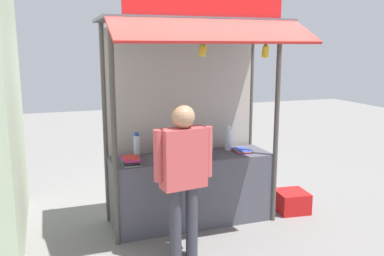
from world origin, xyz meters
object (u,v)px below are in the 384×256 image
object	(u,v)px
water_bottle_mid_left	(137,145)
magazine_stack_front_right	(131,161)
banana_bunch_rightmost	(203,50)
water_bottle_far_right	(210,143)
vendor_person	(183,168)
banana_bunch_inner_left	(266,51)
magazine_stack_mid_right	(242,151)
plastic_crate	(291,201)
water_bottle_far_left	(164,145)
water_bottle_back_left	(173,148)
water_bottle_right	(184,141)
magazine_stack_back_right	(199,156)
water_bottle_left	(228,139)

from	to	relation	value
water_bottle_mid_left	magazine_stack_front_right	bearing A→B (deg)	-113.13
banana_bunch_rightmost	water_bottle_far_right	bearing A→B (deg)	59.46
water_bottle_mid_left	banana_bunch_rightmost	size ratio (longest dim) A/B	1.02
magazine_stack_front_right	vendor_person	world-z (taller)	vendor_person
banana_bunch_inner_left	magazine_stack_mid_right	bearing A→B (deg)	102.88
water_bottle_far_right	plastic_crate	world-z (taller)	water_bottle_far_right
water_bottle_far_right	plastic_crate	bearing A→B (deg)	-10.48
water_bottle_far_right	plastic_crate	xyz separation A→B (m)	(1.11, -0.21, -0.85)
water_bottle_far_left	banana_bunch_inner_left	world-z (taller)	banana_bunch_inner_left
magazine_stack_front_right	water_bottle_mid_left	bearing A→B (deg)	66.87
water_bottle_back_left	magazine_stack_front_right	size ratio (longest dim) A/B	0.86
banana_bunch_rightmost	magazine_stack_front_right	bearing A→B (deg)	159.90
water_bottle_right	banana_bunch_inner_left	bearing A→B (deg)	-38.27
water_bottle_far_right	magazine_stack_back_right	size ratio (longest dim) A/B	0.99
water_bottle_far_left	plastic_crate	xyz separation A→B (m)	(1.67, -0.34, -0.84)
banana_bunch_inner_left	vendor_person	size ratio (longest dim) A/B	0.19
magazine_stack_back_right	water_bottle_mid_left	bearing A→B (deg)	151.80
banana_bunch_rightmost	vendor_person	world-z (taller)	banana_bunch_rightmost
water_bottle_far_left	banana_bunch_rightmost	xyz separation A→B (m)	(0.28, -0.62, 1.17)
water_bottle_far_right	banana_bunch_inner_left	world-z (taller)	banana_bunch_inner_left
water_bottle_far_left	plastic_crate	distance (m)	1.90
water_bottle_far_right	vendor_person	distance (m)	1.12
magazine_stack_mid_right	banana_bunch_inner_left	xyz separation A→B (m)	(0.09, -0.38, 1.25)
magazine_stack_mid_right	banana_bunch_inner_left	world-z (taller)	banana_bunch_inner_left
vendor_person	banana_bunch_inner_left	bearing A→B (deg)	-167.61
magazine_stack_back_right	vendor_person	distance (m)	0.80
water_bottle_right	water_bottle_far_left	world-z (taller)	water_bottle_right
magazine_stack_back_right	magazine_stack_mid_right	size ratio (longest dim) A/B	1.02
water_bottle_far_left	vendor_person	bearing A→B (deg)	-94.95
water_bottle_far_right	banana_bunch_rightmost	world-z (taller)	banana_bunch_rightmost
water_bottle_right	banana_bunch_rightmost	bearing A→B (deg)	-88.85
plastic_crate	water_bottle_right	bearing A→B (deg)	166.20
vendor_person	plastic_crate	xyz separation A→B (m)	(1.76, 0.71, -0.84)
water_bottle_far_right	water_bottle_left	distance (m)	0.29
banana_bunch_rightmost	water_bottle_far_left	bearing A→B (deg)	114.25
water_bottle_left	plastic_crate	world-z (taller)	water_bottle_left
water_bottle_far_left	banana_bunch_rightmost	world-z (taller)	banana_bunch_rightmost
banana_bunch_rightmost	vendor_person	bearing A→B (deg)	-130.24
water_bottle_mid_left	banana_bunch_rightmost	xyz separation A→B (m)	(0.62, -0.61, 1.15)
water_bottle_mid_left	banana_bunch_inner_left	xyz separation A→B (m)	(1.40, -0.61, 1.13)
water_bottle_right	magazine_stack_front_right	xyz separation A→B (m)	(-0.75, -0.34, -0.10)
plastic_crate	water_bottle_left	bearing A→B (deg)	162.47
water_bottle_right	magazine_stack_mid_right	size ratio (longest dim) A/B	1.07
water_bottle_far_left	magazine_stack_back_right	size ratio (longest dim) A/B	0.89
water_bottle_back_left	magazine_stack_back_right	world-z (taller)	water_bottle_back_left
water_bottle_left	water_bottle_far_left	bearing A→B (deg)	174.38
water_bottle_right	magazine_stack_front_right	world-z (taller)	water_bottle_right
magazine_stack_back_right	banana_bunch_rightmost	bearing A→B (deg)	-100.91
water_bottle_mid_left	banana_bunch_inner_left	world-z (taller)	banana_bunch_inner_left
banana_bunch_rightmost	plastic_crate	distance (m)	2.46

